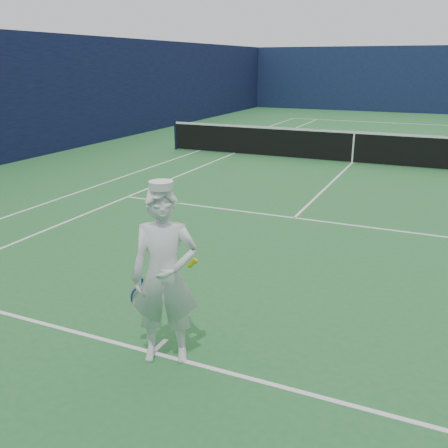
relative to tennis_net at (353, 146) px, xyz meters
name	(u,v)px	position (x,y,z in m)	size (l,w,h in m)	color
ground	(352,163)	(0.00, 0.00, -0.55)	(80.00, 80.00, 0.00)	#286B33
court_markings	(352,163)	(0.00, 0.00, -0.55)	(11.03, 23.83, 0.01)	white
windscreen_fence	(357,98)	(0.00, 0.00, 1.45)	(20.12, 36.12, 4.00)	#101A3C
tennis_net	(353,146)	(0.00, 0.00, 0.00)	(12.88, 0.09, 1.07)	#141E4C
tennis_player	(165,276)	(0.19, -11.88, 0.41)	(0.90, 0.70, 1.97)	white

